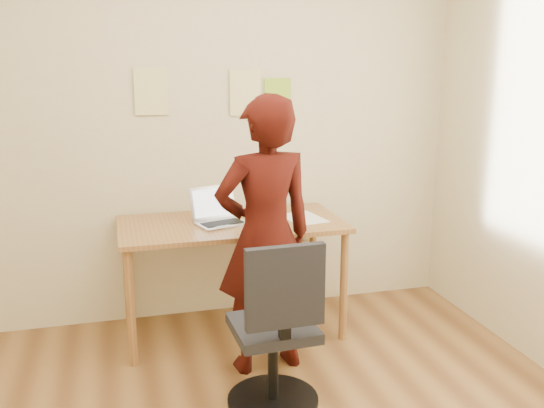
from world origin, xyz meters
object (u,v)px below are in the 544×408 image
object	(u,v)px
person	(265,237)
laptop	(219,215)
office_chair	(276,338)
phone	(268,228)
desk	(231,235)

from	to	relation	value
person	laptop	bearing A→B (deg)	-78.39
person	office_chair	bearing A→B (deg)	75.95
laptop	person	bearing A→B (deg)	-88.03
phone	office_chair	world-z (taller)	office_chair
desk	person	xyz separation A→B (m)	(0.09, -0.50, 0.13)
phone	person	world-z (taller)	person
phone	person	size ratio (longest dim) A/B	0.09
desk	phone	xyz separation A→B (m)	(0.18, -0.21, 0.09)
phone	office_chair	xyz separation A→B (m)	(-0.15, -0.74, -0.36)
laptop	person	size ratio (longest dim) A/B	0.23
desk	laptop	xyz separation A→B (m)	(-0.08, 0.00, 0.14)
phone	person	xyz separation A→B (m)	(-0.09, -0.29, 0.04)
office_chair	laptop	bearing A→B (deg)	94.71
desk	person	bearing A→B (deg)	-79.83
desk	phone	distance (m)	0.29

